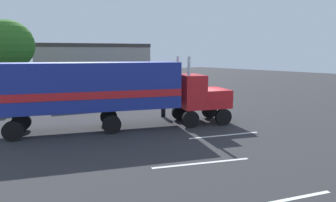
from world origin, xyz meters
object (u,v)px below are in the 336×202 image
object	(u,v)px
tree_left	(8,45)
person_bystander	(163,105)
semi_truck	(111,89)
parked_bus	(112,80)

from	to	relation	value
tree_left	person_bystander	bearing A→B (deg)	-68.38
person_bystander	tree_left	xyz separation A→B (m)	(-6.92, 17.45, 4.69)
semi_truck	parked_bus	xyz separation A→B (m)	(5.21, 9.93, -0.46)
parked_bus	person_bystander	bearing A→B (deg)	-93.72
parked_bus	tree_left	xyz separation A→B (m)	(-7.51, 8.24, 3.52)
person_bystander	tree_left	world-z (taller)	tree_left
parked_bus	tree_left	world-z (taller)	tree_left
person_bystander	semi_truck	bearing A→B (deg)	-171.11
person_bystander	parked_bus	world-z (taller)	parked_bus
semi_truck	tree_left	xyz separation A→B (m)	(-2.30, 18.17, 3.06)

